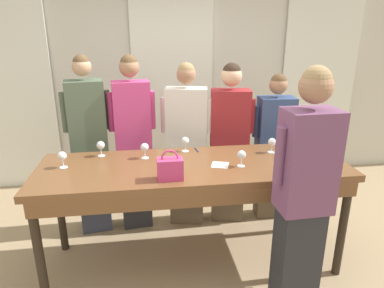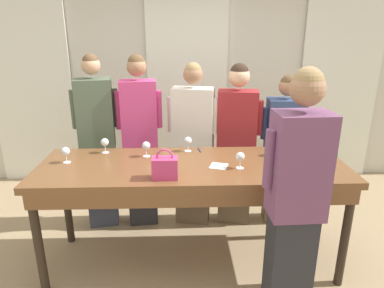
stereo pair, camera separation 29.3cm
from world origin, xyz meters
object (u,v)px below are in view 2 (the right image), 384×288
(guest_pink_top, at_px, (140,141))
(guest_olive_jacket, at_px, (98,143))
(wine_glass_back_left, at_px, (188,141))
(host_pouring, at_px, (295,203))
(tasting_bar, at_px, (192,175))
(wine_glass_center_right, at_px, (66,152))
(wine_glass_back_mid, at_px, (240,157))
(guest_navy_coat, at_px, (282,150))
(wine_bottle, at_px, (318,167))
(handbag, at_px, (165,167))
(wine_glass_front_left, at_px, (146,146))
(guest_striped_shirt, at_px, (236,144))
(potted_plant, at_px, (327,163))
(wine_glass_front_right, at_px, (327,153))
(wine_glass_back_right, at_px, (331,146))
(wine_glass_center_mid, at_px, (276,145))
(guest_cream_sweater, at_px, (193,145))
(wine_glass_center_left, at_px, (304,164))

(guest_pink_top, bearing_deg, guest_olive_jacket, 180.00)
(wine_glass_back_left, distance_m, host_pouring, 1.24)
(tasting_bar, relative_size, wine_glass_center_right, 18.70)
(wine_glass_back_mid, xyz_separation_m, guest_navy_coat, (0.60, 0.82, -0.24))
(wine_bottle, relative_size, guest_olive_jacket, 0.17)
(tasting_bar, height_order, handbag, handbag)
(tasting_bar, distance_m, wine_glass_front_left, 0.50)
(guest_striped_shirt, bearing_deg, potted_plant, 33.83)
(wine_glass_center_right, height_order, wine_glass_back_left, same)
(guest_pink_top, relative_size, guest_navy_coat, 1.13)
(wine_glass_front_right, bearing_deg, guest_pink_top, 155.92)
(wine_bottle, relative_size, wine_glass_back_right, 2.19)
(guest_navy_coat, bearing_deg, guest_striped_shirt, 180.00)
(wine_bottle, bearing_deg, wine_glass_back_right, 58.45)
(tasting_bar, height_order, wine_glass_front_left, wine_glass_front_left)
(guest_olive_jacket, xyz_separation_m, guest_striped_shirt, (1.45, -0.00, -0.03))
(wine_glass_center_right, bearing_deg, guest_olive_jacket, 79.64)
(wine_glass_front_right, bearing_deg, wine_glass_back_right, 57.28)
(wine_glass_back_left, bearing_deg, guest_navy_coat, 20.87)
(wine_glass_center_mid, relative_size, guest_striped_shirt, 0.08)
(wine_bottle, distance_m, handbag, 1.15)
(guest_cream_sweater, distance_m, guest_striped_shirt, 0.46)
(wine_glass_center_mid, bearing_deg, wine_glass_front_right, -28.70)
(tasting_bar, xyz_separation_m, host_pouring, (0.65, -0.68, 0.09))
(wine_glass_center_mid, relative_size, guest_pink_top, 0.08)
(wine_glass_center_mid, relative_size, guest_olive_jacket, 0.08)
(wine_glass_center_left, xyz_separation_m, wine_glass_center_mid, (-0.10, 0.45, 0.00))
(wine_glass_back_left, relative_size, host_pouring, 0.08)
(guest_cream_sweater, xyz_separation_m, host_pouring, (0.62, -1.41, 0.07))
(wine_glass_center_right, relative_size, potted_plant, 0.25)
(wine_glass_front_left, height_order, wine_glass_center_left, same)
(guest_navy_coat, height_order, potted_plant, guest_navy_coat)
(wine_glass_front_left, height_order, wine_glass_back_left, same)
(wine_glass_center_left, distance_m, wine_glass_back_right, 0.56)
(guest_pink_top, bearing_deg, guest_striped_shirt, 0.00)
(wine_glass_center_mid, height_order, guest_olive_jacket, guest_olive_jacket)
(wine_bottle, xyz_separation_m, wine_glass_center_left, (-0.07, 0.10, -0.01))
(wine_glass_front_right, distance_m, guest_olive_jacket, 2.22)
(wine_glass_front_left, xyz_separation_m, host_pouring, (1.06, -0.90, -0.10))
(wine_glass_center_mid, relative_size, host_pouring, 0.08)
(guest_striped_shirt, bearing_deg, guest_olive_jacket, 180.00)
(tasting_bar, distance_m, guest_navy_coat, 1.23)
(handbag, xyz_separation_m, wine_glass_front_left, (-0.19, 0.48, 0.01))
(guest_navy_coat, height_order, host_pouring, host_pouring)
(wine_glass_front_left, relative_size, wine_glass_back_right, 1.00)
(wine_glass_back_mid, bearing_deg, host_pouring, -65.76)
(handbag, height_order, potted_plant, handbag)
(wine_glass_front_right, relative_size, wine_glass_center_right, 1.00)
(wine_glass_center_right, relative_size, guest_navy_coat, 0.09)
(guest_navy_coat, bearing_deg, handbag, -140.60)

